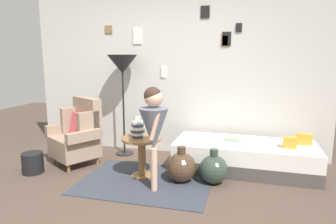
{
  "coord_description": "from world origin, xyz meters",
  "views": [
    {
      "loc": [
        1.1,
        -2.73,
        1.55
      ],
      "look_at": [
        0.15,
        0.95,
        0.85
      ],
      "focal_mm": 31.66,
      "sensor_mm": 36.0,
      "label": 1
    }
  ],
  "objects_px": {
    "demijohn_near": "(181,167)",
    "book_on_daybed": "(232,139)",
    "daybed": "(244,156)",
    "floor_lamp": "(122,67)",
    "demijohn_far": "(214,169)",
    "person_child": "(154,124)",
    "magazine_basket": "(33,163)",
    "armchair": "(78,134)",
    "side_table": "(142,149)",
    "vase_striped": "(138,129)"
  },
  "relations": [
    {
      "from": "demijohn_near",
      "to": "book_on_daybed",
      "type": "bearing_deg",
      "value": 48.18
    },
    {
      "from": "daybed",
      "to": "demijohn_near",
      "type": "relative_size",
      "value": 4.17
    },
    {
      "from": "floor_lamp",
      "to": "demijohn_far",
      "type": "distance_m",
      "value": 2.11
    },
    {
      "from": "person_child",
      "to": "magazine_basket",
      "type": "bearing_deg",
      "value": 177.32
    },
    {
      "from": "magazine_basket",
      "to": "daybed",
      "type": "bearing_deg",
      "value": 16.36
    },
    {
      "from": "armchair",
      "to": "magazine_basket",
      "type": "bearing_deg",
      "value": -128.61
    },
    {
      "from": "armchair",
      "to": "side_table",
      "type": "height_order",
      "value": "armchair"
    },
    {
      "from": "armchair",
      "to": "book_on_daybed",
      "type": "bearing_deg",
      "value": 9.53
    },
    {
      "from": "vase_striped",
      "to": "floor_lamp",
      "type": "relative_size",
      "value": 0.17
    },
    {
      "from": "person_child",
      "to": "demijohn_far",
      "type": "height_order",
      "value": "person_child"
    },
    {
      "from": "vase_striped",
      "to": "demijohn_far",
      "type": "height_order",
      "value": "vase_striped"
    },
    {
      "from": "armchair",
      "to": "demijohn_near",
      "type": "height_order",
      "value": "armchair"
    },
    {
      "from": "person_child",
      "to": "demijohn_far",
      "type": "distance_m",
      "value": 0.97
    },
    {
      "from": "demijohn_far",
      "to": "floor_lamp",
      "type": "bearing_deg",
      "value": 152.43
    },
    {
      "from": "demijohn_far",
      "to": "demijohn_near",
      "type": "bearing_deg",
      "value": -172.57
    },
    {
      "from": "side_table",
      "to": "floor_lamp",
      "type": "bearing_deg",
      "value": 125.94
    },
    {
      "from": "armchair",
      "to": "demijohn_near",
      "type": "distance_m",
      "value": 1.66
    },
    {
      "from": "daybed",
      "to": "magazine_basket",
      "type": "bearing_deg",
      "value": -163.64
    },
    {
      "from": "vase_striped",
      "to": "demijohn_near",
      "type": "xyz_separation_m",
      "value": [
        0.59,
        -0.03,
        -0.45
      ]
    },
    {
      "from": "daybed",
      "to": "magazine_basket",
      "type": "distance_m",
      "value": 2.9
    },
    {
      "from": "vase_striped",
      "to": "demijohn_near",
      "type": "relative_size",
      "value": 0.6
    },
    {
      "from": "vase_striped",
      "to": "person_child",
      "type": "distance_m",
      "value": 0.49
    },
    {
      "from": "person_child",
      "to": "magazine_basket",
      "type": "xyz_separation_m",
      "value": [
        -1.75,
        0.08,
        -0.66
      ]
    },
    {
      "from": "daybed",
      "to": "floor_lamp",
      "type": "bearing_deg",
      "value": 172.44
    },
    {
      "from": "armchair",
      "to": "book_on_daybed",
      "type": "relative_size",
      "value": 4.41
    },
    {
      "from": "side_table",
      "to": "person_child",
      "type": "xyz_separation_m",
      "value": [
        0.27,
        -0.34,
        0.42
      ]
    },
    {
      "from": "daybed",
      "to": "vase_striped",
      "type": "distance_m",
      "value": 1.53
    },
    {
      "from": "armchair",
      "to": "magazine_basket",
      "type": "xyz_separation_m",
      "value": [
        -0.41,
        -0.51,
        -0.3
      ]
    },
    {
      "from": "armchair",
      "to": "side_table",
      "type": "relative_size",
      "value": 1.83
    },
    {
      "from": "vase_striped",
      "to": "book_on_daybed",
      "type": "height_order",
      "value": "vase_striped"
    },
    {
      "from": "armchair",
      "to": "floor_lamp",
      "type": "height_order",
      "value": "floor_lamp"
    },
    {
      "from": "vase_striped",
      "to": "demijohn_far",
      "type": "bearing_deg",
      "value": 1.31
    },
    {
      "from": "daybed",
      "to": "demijohn_far",
      "type": "xyz_separation_m",
      "value": [
        -0.37,
        -0.54,
        -0.02
      ]
    },
    {
      "from": "side_table",
      "to": "demijohn_near",
      "type": "xyz_separation_m",
      "value": [
        0.54,
        -0.04,
        -0.18
      ]
    },
    {
      "from": "person_child",
      "to": "armchair",
      "type": "bearing_deg",
      "value": 156.33
    },
    {
      "from": "demijohn_near",
      "to": "magazine_basket",
      "type": "height_order",
      "value": "demijohn_near"
    },
    {
      "from": "magazine_basket",
      "to": "floor_lamp",
      "type": "bearing_deg",
      "value": 50.04
    },
    {
      "from": "side_table",
      "to": "demijohn_near",
      "type": "height_order",
      "value": "side_table"
    },
    {
      "from": "daybed",
      "to": "side_table",
      "type": "distance_m",
      "value": 1.43
    },
    {
      "from": "demijohn_near",
      "to": "person_child",
      "type": "bearing_deg",
      "value": -131.29
    },
    {
      "from": "armchair",
      "to": "book_on_daybed",
      "type": "height_order",
      "value": "armchair"
    },
    {
      "from": "floor_lamp",
      "to": "armchair",
      "type": "bearing_deg",
      "value": -131.14
    },
    {
      "from": "floor_lamp",
      "to": "book_on_daybed",
      "type": "distance_m",
      "value": 1.99
    },
    {
      "from": "side_table",
      "to": "floor_lamp",
      "type": "xyz_separation_m",
      "value": [
        -0.59,
        0.81,
        1.03
      ]
    },
    {
      "from": "person_child",
      "to": "demijohn_near",
      "type": "bearing_deg",
      "value": 48.71
    },
    {
      "from": "book_on_daybed",
      "to": "demijohn_near",
      "type": "height_order",
      "value": "demijohn_near"
    },
    {
      "from": "armchair",
      "to": "magazine_basket",
      "type": "height_order",
      "value": "armchair"
    },
    {
      "from": "daybed",
      "to": "side_table",
      "type": "height_order",
      "value": "side_table"
    },
    {
      "from": "demijohn_far",
      "to": "armchair",
      "type": "bearing_deg",
      "value": 173.3
    },
    {
      "from": "person_child",
      "to": "magazine_basket",
      "type": "height_order",
      "value": "person_child"
    }
  ]
}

